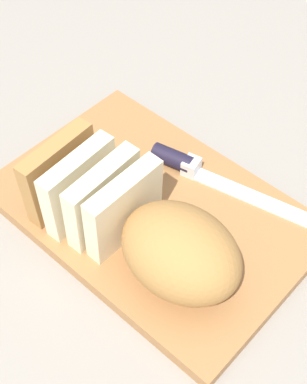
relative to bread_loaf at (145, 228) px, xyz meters
The scene contains 8 objects.
ground_plane 0.10m from the bread_loaf, 57.89° to the right, with size 3.00×3.00×0.00m, color gray.
cutting_board 0.09m from the bread_loaf, 57.89° to the right, with size 0.39×0.26×0.02m, color #9E6B3D.
bread_loaf is the anchor object (origin of this frame).
bread_knife 0.15m from the bread_loaf, 79.32° to the right, with size 0.27×0.07×0.02m.
crumb_near_knife 0.09m from the bread_loaf, 103.27° to the right, with size 0.01×0.01×0.01m, color #A8753D.
crumb_near_loaf 0.11m from the bread_loaf, 18.80° to the right, with size 0.01×0.01×0.01m, color #A8753D.
crumb_stray_left 0.05m from the bread_loaf, 46.55° to the right, with size 0.01×0.01×0.01m, color #A8753D.
crumb_stray_right 0.10m from the bread_loaf, 61.01° to the right, with size 0.00×0.00×0.00m, color #A8753D.
Camera 1 is at (-0.28, 0.34, 0.58)m, focal length 52.61 mm.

